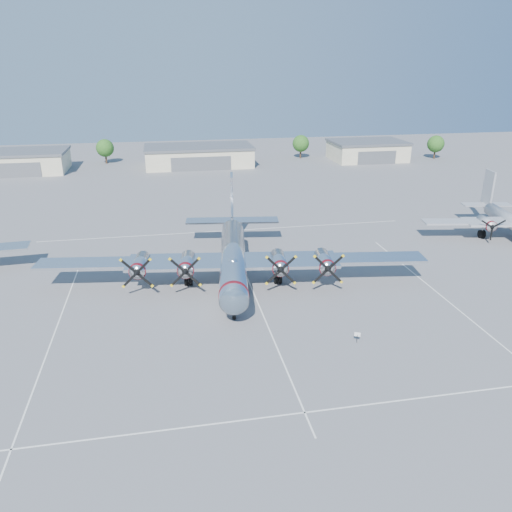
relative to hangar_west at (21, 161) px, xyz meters
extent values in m
plane|color=#59595B|center=(45.00, -81.96, -2.71)|extent=(260.00, 260.00, 0.00)
cube|color=silver|center=(23.00, -86.96, -2.71)|extent=(0.15, 40.00, 0.01)
cube|color=silver|center=(45.00, -86.96, -2.71)|extent=(0.15, 40.00, 0.01)
cube|color=silver|center=(67.00, -86.96, -2.71)|extent=(0.15, 40.00, 0.01)
cube|color=silver|center=(45.00, -103.96, -2.71)|extent=(60.00, 0.15, 0.01)
cube|color=silver|center=(45.00, -56.96, -2.71)|extent=(60.00, 0.15, 0.01)
cube|color=#BFBA98|center=(0.00, 0.04, -0.31)|extent=(22.00, 14.00, 4.80)
cube|color=slate|center=(0.00, 0.04, 2.39)|extent=(22.60, 14.60, 0.60)
cube|color=slate|center=(0.00, -7.01, -0.91)|extent=(12.10, 0.20, 3.60)
cube|color=#BFBA98|center=(45.00, 0.04, -0.31)|extent=(28.00, 14.00, 4.80)
cube|color=slate|center=(45.00, 0.04, 2.39)|extent=(28.60, 14.60, 0.60)
cube|color=slate|center=(45.00, -7.01, -0.91)|extent=(15.40, 0.20, 3.60)
cube|color=#BFBA98|center=(93.00, 0.04, -0.31)|extent=(20.00, 14.00, 4.80)
cube|color=slate|center=(93.00, 0.04, 2.39)|extent=(20.60, 14.60, 0.60)
cube|color=slate|center=(93.00, -7.01, -0.91)|extent=(11.00, 0.20, 3.60)
cylinder|color=#382619|center=(20.00, 8.04, -1.31)|extent=(0.50, 0.50, 2.80)
sphere|color=#1C4614|center=(20.00, 8.04, 1.53)|extent=(4.80, 4.80, 4.80)
cylinder|color=#382619|center=(75.00, 6.04, -1.31)|extent=(0.50, 0.50, 2.80)
sphere|color=#1C4614|center=(75.00, 6.04, 1.53)|extent=(4.80, 4.80, 4.80)
cylinder|color=#382619|center=(113.00, -1.96, -1.31)|extent=(0.50, 0.50, 2.80)
sphere|color=#1C4614|center=(113.00, -1.96, 1.53)|extent=(4.80, 4.80, 4.80)
cylinder|color=black|center=(53.05, -94.61, -2.28)|extent=(0.07, 0.07, 0.88)
cube|color=white|center=(53.05, -94.61, -1.78)|extent=(0.57, 0.29, 0.44)
camera|label=1|loc=(35.13, -135.27, 23.40)|focal=35.00mm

